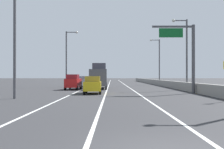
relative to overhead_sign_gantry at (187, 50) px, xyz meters
The scene contains 15 objects.
ground_plane 41.55m from the overhead_sign_gantry, 99.53° to the left, with size 320.00×320.00×0.00m, color #2D2D30.
lane_stripe_left 34.35m from the overhead_sign_gantry, 111.26° to the left, with size 0.16×130.00×0.00m, color silver.
lane_stripe_center 33.26m from the overhead_sign_gantry, 105.57° to the left, with size 0.16×130.00×0.00m, color silver.
lane_stripe_right 32.50m from the overhead_sign_gantry, 99.55° to the left, with size 0.16×130.00×0.00m, color silver.
jersey_barrier_right 17.28m from the overhead_sign_gantry, 85.41° to the left, with size 0.60×120.00×1.10m, color gray.
overhead_sign_gantry is the anchor object (origin of this frame).
lamp_post_right_second 7.75m from the overhead_sign_gantry, 76.60° to the left, with size 2.14×0.44×9.68m.
lamp_post_right_third 28.09m from the overhead_sign_gantry, 86.80° to the left, with size 2.14×0.44×9.68m.
lamp_post_left_near 17.54m from the overhead_sign_gantry, 156.31° to the right, with size 2.14×0.44×9.68m.
lamp_post_left_mid 23.66m from the overhead_sign_gantry, 131.90° to the left, with size 2.14×0.44×9.68m.
car_gray_0 26.52m from the overhead_sign_gantry, 113.72° to the left, with size 1.90×4.36×1.99m.
car_red_1 16.33m from the overhead_sign_gantry, 148.45° to the left, with size 1.94×4.37×2.11m.
car_silver_2 24.62m from the overhead_sign_gantry, 122.76° to the left, with size 1.96×4.16×1.87m.
car_yellow_3 10.91m from the overhead_sign_gantry, behind, with size 1.94×4.38×1.88m.
box_truck 16.16m from the overhead_sign_gantry, 129.84° to the left, with size 2.66×10.02×3.94m.
Camera 1 is at (-1.31, -6.87, 1.90)m, focal length 44.38 mm.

